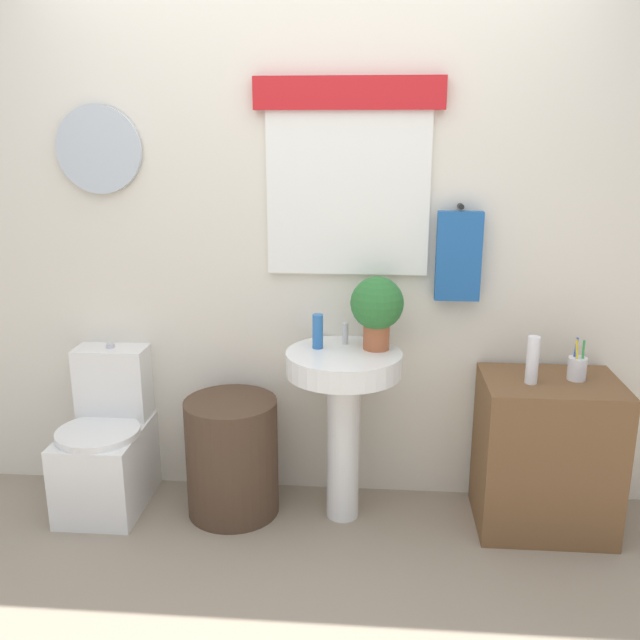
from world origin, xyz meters
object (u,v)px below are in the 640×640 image
(laundry_hamper, at_px, (232,457))
(wooden_cabinet, at_px, (546,454))
(soap_bottle, at_px, (318,331))
(lotion_bottle, at_px, (533,360))
(pedestal_sink, at_px, (344,395))
(potted_plant, at_px, (377,307))
(toothbrush_cup, at_px, (577,368))
(toilet, at_px, (108,447))

(laundry_hamper, relative_size, wooden_cabinet, 0.80)
(soap_bottle, distance_m, lotion_bottle, 0.93)
(pedestal_sink, bearing_deg, potted_plant, 23.20)
(soap_bottle, relative_size, toothbrush_cup, 0.84)
(laundry_hamper, height_order, wooden_cabinet, wooden_cabinet)
(toilet, bearing_deg, pedestal_sink, -1.82)
(potted_plant, distance_m, toothbrush_cup, 0.90)
(pedestal_sink, relative_size, soap_bottle, 5.17)
(pedestal_sink, xyz_separation_m, soap_bottle, (-0.12, 0.05, 0.28))
(wooden_cabinet, bearing_deg, pedestal_sink, -180.00)
(soap_bottle, relative_size, potted_plant, 0.48)
(potted_plant, distance_m, lotion_bottle, 0.70)
(toothbrush_cup, bearing_deg, wooden_cabinet, -169.11)
(wooden_cabinet, relative_size, lotion_bottle, 3.35)
(pedestal_sink, xyz_separation_m, potted_plant, (0.14, 0.06, 0.39))
(soap_bottle, bearing_deg, toilet, -179.18)
(laundry_hamper, relative_size, potted_plant, 1.70)
(laundry_hamper, relative_size, toothbrush_cup, 3.00)
(pedestal_sink, height_order, toothbrush_cup, toothbrush_cup)
(wooden_cabinet, relative_size, toothbrush_cup, 3.77)
(laundry_hamper, bearing_deg, toothbrush_cup, 0.74)
(laundry_hamper, distance_m, lotion_bottle, 1.42)
(pedestal_sink, height_order, soap_bottle, soap_bottle)
(toilet, distance_m, toothbrush_cup, 2.18)
(toilet, height_order, laundry_hamper, toilet)
(pedestal_sink, bearing_deg, laundry_hamper, 180.00)
(wooden_cabinet, distance_m, potted_plant, 1.00)
(soap_bottle, xyz_separation_m, toothbrush_cup, (1.13, -0.03, -0.13))
(wooden_cabinet, bearing_deg, soap_bottle, 177.21)
(lotion_bottle, bearing_deg, laundry_hamper, 178.26)
(toilet, xyz_separation_m, potted_plant, (1.26, 0.02, 0.71))
(laundry_hamper, distance_m, toothbrush_cup, 1.60)
(toilet, bearing_deg, soap_bottle, 0.82)
(wooden_cabinet, relative_size, soap_bottle, 4.49)
(pedestal_sink, distance_m, toothbrush_cup, 1.02)
(laundry_hamper, height_order, potted_plant, potted_plant)
(soap_bottle, height_order, potted_plant, potted_plant)
(wooden_cabinet, bearing_deg, lotion_bottle, -158.76)
(wooden_cabinet, xyz_separation_m, toothbrush_cup, (0.10, 0.02, 0.40))
(lotion_bottle, bearing_deg, toilet, 177.75)
(toilet, height_order, pedestal_sink, pedestal_sink)
(toothbrush_cup, bearing_deg, pedestal_sink, -178.88)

